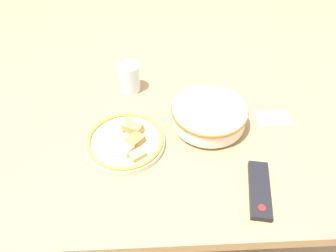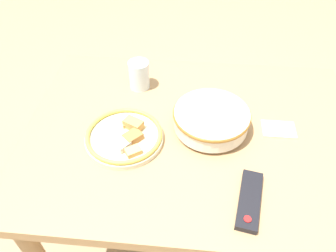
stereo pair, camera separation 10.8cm
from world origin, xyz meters
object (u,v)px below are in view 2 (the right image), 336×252
tv_remote (249,200)px  drinking_glass (139,75)px  noodle_bowl (211,119)px  food_plate (125,136)px

tv_remote → drinking_glass: 0.63m
noodle_bowl → drinking_glass: size_ratio=2.33×
tv_remote → drinking_glass: size_ratio=1.80×
noodle_bowl → tv_remote: bearing=111.3°
food_plate → drinking_glass: 0.29m
food_plate → tv_remote: 0.44m
food_plate → tv_remote: food_plate is taller
noodle_bowl → tv_remote: (-0.11, 0.28, -0.04)m
noodle_bowl → food_plate: (0.28, 0.08, -0.03)m
tv_remote → food_plate: bearing=-16.8°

